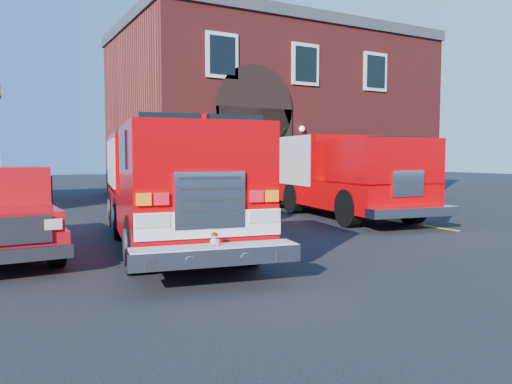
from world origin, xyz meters
TOP-DOWN VIEW (x-y plane):
  - ground at (0.00, 0.00)m, footprint 100.00×100.00m
  - parking_stripe_near at (6.50, 1.00)m, footprint 0.12×3.00m
  - parking_stripe_mid at (6.50, 4.00)m, footprint 0.12×3.00m
  - parking_stripe_far at (6.50, 7.00)m, footprint 0.12×3.00m
  - fire_station at (8.99, 13.98)m, footprint 15.20×10.20m
  - fire_engine at (-0.82, 1.48)m, footprint 3.81×8.91m
  - secondary_truck at (5.87, 4.09)m, footprint 3.68×8.49m

SIDE VIEW (x-z plane):
  - ground at x=0.00m, z-range 0.00..0.00m
  - parking_stripe_near at x=6.50m, z-range 0.00..0.01m
  - parking_stripe_mid at x=6.50m, z-range 0.00..0.01m
  - parking_stripe_far at x=6.50m, z-range 0.00..0.01m
  - fire_engine at x=-0.82m, z-range 0.05..2.71m
  - secondary_truck at x=5.87m, z-range 0.12..2.78m
  - fire_station at x=8.99m, z-range 0.03..8.48m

